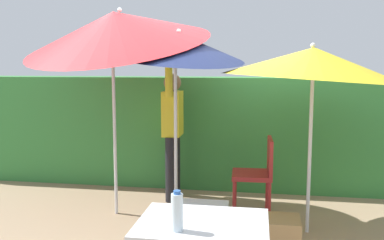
# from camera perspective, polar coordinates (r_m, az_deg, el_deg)

# --- Properties ---
(ground_plane) EXTENTS (24.00, 24.00, 0.00)m
(ground_plane) POSITION_cam_1_polar(r_m,az_deg,el_deg) (4.55, -0.63, -14.37)
(ground_plane) COLOR #9E8466
(hedge_row) EXTENTS (8.00, 0.70, 1.54)m
(hedge_row) POSITION_cam_1_polar(r_m,az_deg,el_deg) (5.90, 2.09, -1.54)
(hedge_row) COLOR #38843D
(hedge_row) RESTS_ON ground_plane
(umbrella_rainbow) EXTENTS (2.10, 2.06, 2.62)m
(umbrella_rainbow) POSITION_cam_1_polar(r_m,az_deg,el_deg) (4.67, -10.46, 12.36)
(umbrella_rainbow) COLOR silver
(umbrella_rainbow) RESTS_ON ground_plane
(umbrella_orange) EXTENTS (1.48, 1.46, 2.20)m
(umbrella_orange) POSITION_cam_1_polar(r_m,az_deg,el_deg) (4.37, -2.08, 10.24)
(umbrella_orange) COLOR silver
(umbrella_orange) RESTS_ON ground_plane
(umbrella_yellow) EXTENTS (1.80, 1.79, 1.95)m
(umbrella_yellow) POSITION_cam_1_polar(r_m,az_deg,el_deg) (4.23, 16.35, 7.49)
(umbrella_yellow) COLOR silver
(umbrella_yellow) RESTS_ON ground_plane
(person_vendor) EXTENTS (0.23, 0.55, 1.88)m
(person_vendor) POSITION_cam_1_polar(r_m,az_deg,el_deg) (5.22, -2.69, -0.89)
(person_vendor) COLOR black
(person_vendor) RESTS_ON ground_plane
(chair_plastic) EXTENTS (0.46, 0.46, 0.89)m
(chair_plastic) POSITION_cam_1_polar(r_m,az_deg,el_deg) (4.76, 9.14, -7.00)
(chair_plastic) COLOR #B72D2D
(chair_plastic) RESTS_ON ground_plane
(cooler_box) EXTENTS (0.48, 0.40, 0.43)m
(cooler_box) POSITION_cam_1_polar(r_m,az_deg,el_deg) (3.91, 1.27, -14.75)
(cooler_box) COLOR silver
(cooler_box) RESTS_ON ground_plane
(crate_cardboard) EXTENTS (0.47, 0.34, 0.33)m
(crate_cardboard) POSITION_cam_1_polar(r_m,az_deg,el_deg) (3.96, 11.16, -15.35)
(crate_cardboard) COLOR #9E7A4C
(crate_cardboard) RESTS_ON ground_plane
(folding_table) EXTENTS (0.80, 0.60, 0.74)m
(folding_table) POSITION_cam_1_polar(r_m,az_deg,el_deg) (2.64, 1.47, -15.70)
(folding_table) COLOR #4C4C51
(folding_table) RESTS_ON ground_plane
(bottle_water) EXTENTS (0.07, 0.07, 0.24)m
(bottle_water) POSITION_cam_1_polar(r_m,az_deg,el_deg) (2.43, -2.08, -12.56)
(bottle_water) COLOR silver
(bottle_water) RESTS_ON folding_table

